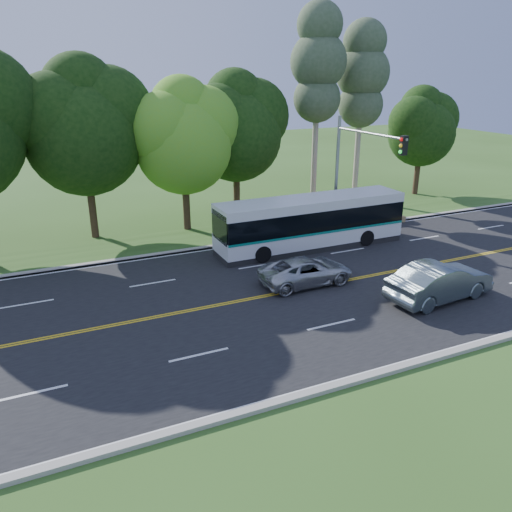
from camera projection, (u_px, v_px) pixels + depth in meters
name	position (u px, v px, depth m)	size (l,w,h in m)	color
ground	(300.00, 290.00, 22.96)	(120.00, 120.00, 0.00)	#31541C
road	(300.00, 289.00, 22.96)	(60.00, 14.00, 0.02)	black
curb_north	(240.00, 243.00, 29.04)	(60.00, 0.30, 0.15)	#9E9A8E
curb_south	(403.00, 367.00, 16.82)	(60.00, 0.30, 0.15)	#9E9A8E
grass_verge	(229.00, 234.00, 30.63)	(60.00, 4.00, 0.10)	#31541C
lane_markings	(298.00, 290.00, 22.91)	(57.60, 13.82, 0.00)	gold
tree_row	(124.00, 121.00, 29.00)	(44.70, 9.10, 13.84)	#2F2015
bougainvillea_hedge	(336.00, 214.00, 32.45)	(9.50, 2.25, 1.50)	#A10D39
traffic_signal	(356.00, 160.00, 28.46)	(0.42, 6.10, 7.00)	gray
transit_bus	(311.00, 223.00, 28.00)	(10.98, 2.47, 2.87)	silver
sedan	(440.00, 282.00, 21.70)	(1.76, 5.04, 1.66)	slate
suv	(306.00, 271.00, 23.40)	(2.08, 4.51, 1.25)	#B8BABC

